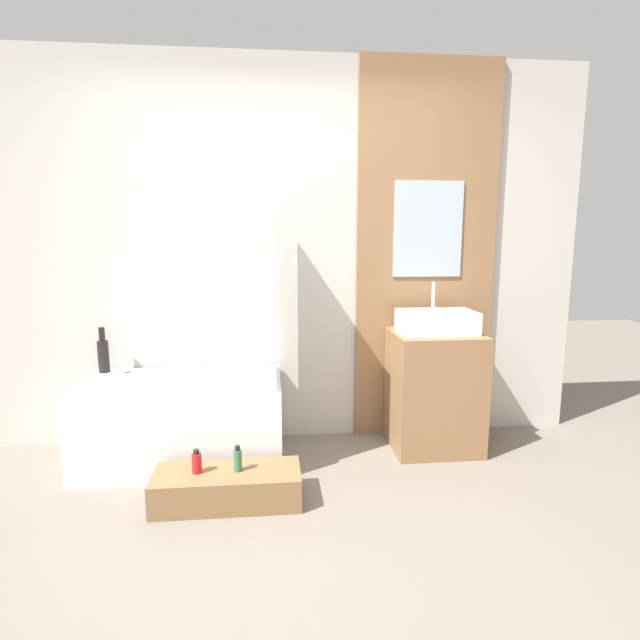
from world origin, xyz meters
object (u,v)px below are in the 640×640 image
bathtub (183,421)px  bottle_soap_primary (197,462)px  wooden_step_bench (227,487)px  vase_tall_dark (103,354)px  sink (437,322)px  bottle_soap_secondary (238,460)px  vase_round_light (126,365)px

bathtub → bottle_soap_primary: 0.57m
wooden_step_bench → vase_tall_dark: vase_tall_dark is taller
sink → vase_tall_dark: size_ratio=1.62×
bathtub → sink: 1.76m
bottle_soap_secondary → wooden_step_bench: bearing=180.0°
bottle_soap_primary → bottle_soap_secondary: (0.22, -0.00, 0.01)m
sink → bottle_soap_secondary: bearing=-154.9°
wooden_step_bench → sink: size_ratio=1.61×
vase_tall_dark → bottle_soap_secondary: bearing=-40.7°
vase_tall_dark → bottle_soap_primary: 1.13m
vase_round_light → bathtub: bearing=-29.7°
bathtub → vase_tall_dark: size_ratio=4.11×
wooden_step_bench → bottle_soap_primary: 0.22m
bathtub → sink: sink is taller
bottle_soap_primary → bathtub: bearing=106.5°
wooden_step_bench → bottle_soap_secondary: bottle_soap_secondary is taller
bottle_soap_secondary → vase_round_light: bearing=135.1°
bathtub → sink: (1.66, 0.06, 0.60)m
sink → bottle_soap_secondary: 1.55m
bottle_soap_primary → bottle_soap_secondary: bottle_soap_secondary is taller
sink → vase_tall_dark: sink is taller
vase_round_light → bottle_soap_primary: 1.01m
sink → bathtub: bearing=-178.1°
vase_round_light → bottle_soap_primary: bearing=-54.2°
vase_tall_dark → wooden_step_bench: bearing=-42.6°
bathtub → wooden_step_bench: bathtub is taller
wooden_step_bench → sink: sink is taller
wooden_step_bench → vase_round_light: bearing=132.8°
vase_round_light → bottle_soap_secondary: 1.14m
bathtub → vase_round_light: bearing=150.3°
wooden_step_bench → vase_round_light: vase_round_light is taller
vase_round_light → bottle_soap_secondary: size_ratio=0.73×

